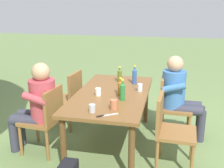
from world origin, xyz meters
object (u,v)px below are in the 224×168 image
(person_in_white_shirt, at_px, (179,93))
(backpack_by_far_side, at_px, (131,98))
(chair_far_right, at_px, (69,96))
(bottle_blue, at_px, (135,76))
(cup_steel, at_px, (92,108))
(cup_glass, at_px, (140,88))
(bottle_amber, at_px, (120,88))
(person_in_plaid_shirt, at_px, (37,103))
(dining_table, at_px, (112,99))
(cup_terracotta, at_px, (114,105))
(chair_near_right, at_px, (170,104))
(cup_white, at_px, (98,92))
(bottle_olive, at_px, (120,75))
(bottle_green, at_px, (122,91))
(table_knife, at_px, (106,115))
(chair_near_left, at_px, (170,128))
(chair_far_left, at_px, (46,117))

(person_in_white_shirt, xyz_separation_m, backpack_by_far_side, (0.96, 0.81, -0.46))
(chair_far_right, xyz_separation_m, bottle_blue, (0.08, -0.99, 0.36))
(cup_steel, bearing_deg, cup_glass, -26.70)
(bottle_amber, bearing_deg, person_in_plaid_shirt, 107.97)
(dining_table, xyz_separation_m, bottle_amber, (-0.07, -0.12, 0.18))
(cup_terracotta, bearing_deg, backpack_by_far_side, 2.47)
(chair_near_right, bearing_deg, cup_white, 120.75)
(chair_near_right, bearing_deg, chair_far_right, 90.41)
(cup_steel, distance_m, backpack_by_far_side, 2.12)
(bottle_olive, bearing_deg, cup_terracotta, -172.83)
(bottle_green, relative_size, cup_white, 2.67)
(cup_glass, bearing_deg, bottle_amber, 134.06)
(chair_near_right, relative_size, bottle_blue, 3.16)
(person_in_plaid_shirt, xyz_separation_m, bottle_green, (0.15, -1.05, 0.19))
(cup_glass, xyz_separation_m, table_knife, (-0.89, 0.25, -0.05))
(chair_near_left, height_order, person_in_plaid_shirt, person_in_plaid_shirt)
(person_in_white_shirt, xyz_separation_m, bottle_green, (-0.64, 0.69, 0.19))
(chair_near_left, distance_m, table_knife, 0.80)
(bottle_green, relative_size, cup_glass, 2.66)
(dining_table, height_order, cup_white, cup_white)
(bottle_amber, xyz_separation_m, cup_terracotta, (-0.49, -0.02, -0.04))
(dining_table, relative_size, chair_far_right, 2.01)
(dining_table, xyz_separation_m, cup_glass, (0.15, -0.35, 0.13))
(dining_table, xyz_separation_m, bottle_green, (-0.25, -0.18, 0.20))
(table_knife, bearing_deg, bottle_green, -9.90)
(cup_glass, relative_size, backpack_by_far_side, 0.25)
(chair_near_right, bearing_deg, bottle_blue, 82.33)
(chair_far_left, xyz_separation_m, cup_terracotta, (-0.16, -0.90, 0.30))
(chair_far_right, relative_size, cup_white, 8.79)
(person_in_white_shirt, xyz_separation_m, cup_glass, (-0.25, 0.52, 0.12))
(chair_near_left, height_order, cup_steel, chair_near_left)
(bottle_blue, height_order, table_knife, bottle_blue)
(cup_terracotta, bearing_deg, cup_steel, 121.34)
(backpack_by_far_side, bearing_deg, chair_far_right, 139.79)
(chair_near_right, height_order, cup_glass, chair_near_right)
(person_in_plaid_shirt, height_order, cup_white, person_in_plaid_shirt)
(chair_near_right, distance_m, chair_far_left, 1.72)
(person_in_plaid_shirt, relative_size, table_knife, 5.65)
(chair_near_right, xyz_separation_m, chair_far_left, (-0.80, 1.52, 0.00))
(chair_far_left, height_order, bottle_olive, bottle_olive)
(bottle_green, bearing_deg, chair_near_left, -103.84)
(cup_white, height_order, cup_glass, same)
(dining_table, relative_size, bottle_green, 6.62)
(dining_table, bearing_deg, bottle_olive, -0.66)
(person_in_plaid_shirt, relative_size, bottle_amber, 5.09)
(person_in_white_shirt, height_order, bottle_olive, person_in_white_shirt)
(cup_white, bearing_deg, cup_glass, -59.66)
(person_in_plaid_shirt, distance_m, bottle_green, 1.08)
(chair_near_left, xyz_separation_m, person_in_white_shirt, (0.78, -0.11, 0.17))
(chair_near_left, xyz_separation_m, person_in_plaid_shirt, (-0.00, 1.63, 0.17))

